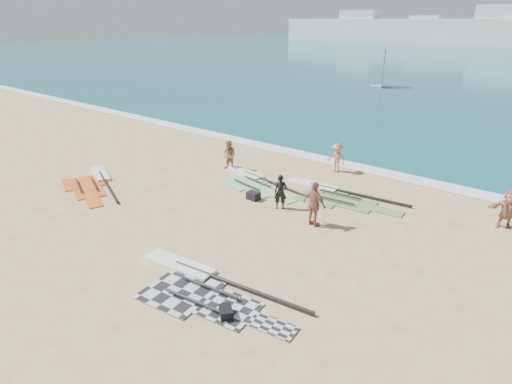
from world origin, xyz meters
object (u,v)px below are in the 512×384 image
Objects in this scene: gear_bag_near at (253,196)px; person_wetsuit at (281,192)px; rig_grey at (199,284)px; rig_green at (253,181)px; rig_red at (94,182)px; beachgoer_back at (315,204)px; gear_bag_far at (226,313)px; beachgoer_mid at (336,158)px; rig_orange at (331,194)px; beachgoer_right at (508,209)px; beachgoer_left at (230,155)px.

person_wetsuit is at bearing -1.07° from gear_bag_near.
rig_grey is at bearing -110.01° from person_wetsuit.
gear_bag_near is (1.52, -1.76, 0.13)m from rig_green.
beachgoer_back is at bearing 37.25° from rig_red.
rig_grey is at bearing 7.36° from rig_red.
rig_green is at bearing 63.30° from rig_red.
gear_bag_far is 0.27× the size of beachgoer_back.
person_wetsuit is at bearing 96.06° from rig_grey.
beachgoer_mid reaches higher than rig_red.
rig_green is at bearing -171.65° from rig_orange.
person_wetsuit is at bearing -3.76° from beachgoer_back.
beachgoer_mid reaches higher than gear_bag_far.
beachgoer_back is (2.00, -0.47, 0.16)m from person_wetsuit.
gear_bag_near is 10.33m from beachgoer_right.
rig_red is (-9.98, -6.24, -0.00)m from rig_orange.
rig_red is at bearing 179.77° from beachgoer_right.
beachgoer_left reaches higher than gear_bag_far.
gear_bag_near is 4.44m from beachgoer_left.
rig_green is 1.04× the size of rig_red.
person_wetsuit is 5.77m from beachgoer_left.
person_wetsuit is at bearing -32.51° from beachgoer_left.
gear_bag_far reaches higher than rig_green.
rig_orange is 3.77× the size of beachgoer_left.
rig_green is at bearing 115.91° from person_wetsuit.
gear_bag_near reaches higher than rig_orange.
gear_bag_far is (2.34, -9.62, 0.10)m from rig_orange.
rig_red is 12.77m from gear_bag_far.
rig_orange is at bearing 166.90° from beachgoer_right.
beachgoer_left is (3.84, 5.87, 0.76)m from rig_red.
rig_orange is 6.19m from beachgoer_left.
rig_red is 12.57m from beachgoer_mid.
beachgoer_mid is 8.61m from beachgoer_right.
rig_grey is 5.88m from beachgoer_back.
rig_orange is (-0.64, 9.06, -0.00)m from rig_grey.
beachgoer_left is at bearing 121.42° from person_wetsuit.
beachgoer_back reaches higher than rig_green.
rig_orange is at bearing -4.26° from beachgoer_left.
beachgoer_left reaches higher than person_wetsuit.
beachgoer_right reaches higher than gear_bag_far.
gear_bag_far reaches higher than rig_orange.
rig_grey is 4.12× the size of person_wetsuit.
person_wetsuit is (-1.54, 6.27, 0.71)m from rig_grey.
beachgoer_right is at bearing -6.28° from beachgoer_mid.
rig_grey is 9.08m from rig_orange.
person_wetsuit is at bearing -79.92° from beachgoer_mid.
rig_red is at bearing 24.50° from beachgoer_back.
rig_red is at bearing 167.02° from person_wetsuit.
rig_orange is (3.97, 1.00, 0.00)m from rig_green.
beachgoer_right is (8.46, -1.58, 0.00)m from beachgoer_mid.
rig_grey is 6.49m from person_wetsuit.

